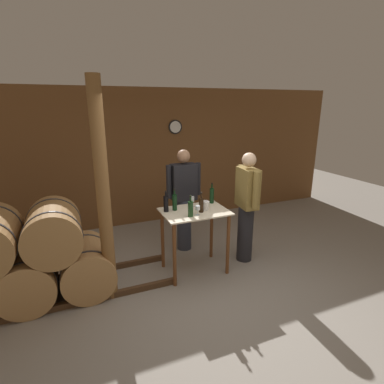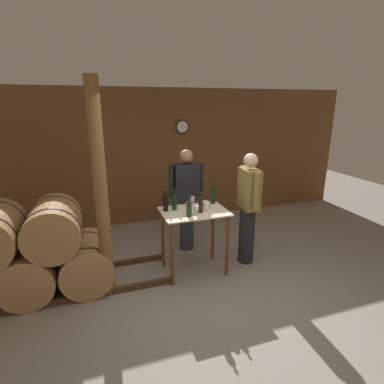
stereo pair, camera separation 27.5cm
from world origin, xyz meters
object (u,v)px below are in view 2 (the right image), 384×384
object	(u,v)px
wine_bottle_far_right	(213,195)
person_visitor_with_scarf	(248,207)
wooden_post	(101,194)
ice_bucket	(205,206)
wine_glass_near_center	(193,200)
person_host	(186,198)
wine_bottle_left	(174,201)
wine_glass_near_left	(196,208)
wine_bottle_right	(201,204)
wine_bottle_far_left	(166,203)
wine_bottle_center	(189,208)

from	to	relation	value
wine_bottle_far_right	person_visitor_with_scarf	bearing A→B (deg)	-25.77
wooden_post	wine_bottle_far_right	size ratio (longest dim) A/B	8.56
ice_bucket	person_visitor_with_scarf	world-z (taller)	person_visitor_with_scarf
wine_bottle_far_right	wine_glass_near_center	size ratio (longest dim) A/B	1.98
person_host	person_visitor_with_scarf	world-z (taller)	person_visitor_with_scarf
wine_bottle_left	wine_glass_near_center	size ratio (longest dim) A/B	1.97
person_host	ice_bucket	bearing A→B (deg)	-86.82
wine_glass_near_center	person_host	bearing A→B (deg)	81.75
wine_bottle_far_right	wine_glass_near_left	world-z (taller)	wine_bottle_far_right
wine_bottle_left	wine_bottle_right	size ratio (longest dim) A/B	1.09
ice_bucket	person_host	xyz separation A→B (m)	(-0.04, 0.73, -0.10)
wine_bottle_right	wine_glass_near_left	world-z (taller)	wine_bottle_right
wine_bottle_far_left	person_visitor_with_scarf	world-z (taller)	person_visitor_with_scarf
person_host	wooden_post	bearing A→B (deg)	-146.69
wine_bottle_far_left	wine_bottle_center	bearing A→B (deg)	-51.13
wine_bottle_far_right	person_visitor_with_scarf	world-z (taller)	person_visitor_with_scarf
wooden_post	person_visitor_with_scarf	distance (m)	2.15
wine_bottle_right	ice_bucket	distance (m)	0.13
wine_bottle_center	wine_glass_near_left	size ratio (longest dim) A/B	2.24
wine_bottle_far_left	wine_bottle_right	xyz separation A→B (m)	(0.45, -0.21, -0.01)
wooden_post	wine_bottle_far_right	bearing A→B (deg)	13.71
wine_bottle_center	wine_bottle_far_right	world-z (taller)	wine_bottle_far_right
wine_glass_near_left	person_visitor_with_scarf	size ratio (longest dim) A/B	0.08
wine_bottle_right	wine_glass_near_center	world-z (taller)	wine_bottle_right
person_host	wine_glass_near_left	bearing A→B (deg)	-98.91
wine_bottle_center	wine_glass_near_left	xyz separation A→B (m)	(0.11, 0.01, -0.02)
wine_bottle_left	wine_glass_near_left	distance (m)	0.38
wine_glass_near_left	ice_bucket	world-z (taller)	wine_glass_near_left
wine_bottle_center	wine_bottle_right	bearing A→B (deg)	26.03
wine_bottle_far_right	person_host	distance (m)	0.58
wine_bottle_right	wooden_post	bearing A→B (deg)	-176.18
wine_bottle_far_left	wine_glass_near_center	size ratio (longest dim) A/B	1.89
wine_bottle_left	person_host	size ratio (longest dim) A/B	0.18
wine_bottle_far_left	person_visitor_with_scarf	bearing A→B (deg)	-6.07
wine_bottle_left	wine_glass_near_center	xyz separation A→B (m)	(0.28, 0.03, -0.01)
wine_glass_near_center	person_visitor_with_scarf	xyz separation A→B (m)	(0.82, -0.17, -0.15)
wine_bottle_right	wine_bottle_far_left	bearing A→B (deg)	155.00
wine_bottle_far_right	person_host	bearing A→B (deg)	118.28
wine_bottle_far_right	person_visitor_with_scarf	size ratio (longest dim) A/B	0.18
wine_glass_near_left	ice_bucket	bearing A→B (deg)	42.17
ice_bucket	wine_bottle_far_right	bearing A→B (deg)	45.97
wine_glass_near_left	ice_bucket	distance (m)	0.24
wine_bottle_far_right	wine_bottle_right	bearing A→B (deg)	-135.56
wine_bottle_left	ice_bucket	size ratio (longest dim) A/B	2.50
wine_bottle_far_left	ice_bucket	xyz separation A→B (m)	(0.53, -0.13, -0.06)
wooden_post	ice_bucket	xyz separation A→B (m)	(1.39, 0.16, -0.35)
wooden_post	ice_bucket	distance (m)	1.44
wine_glass_near_center	wooden_post	bearing A→B (deg)	-165.37
wine_bottle_left	wine_glass_near_center	world-z (taller)	wine_bottle_left
wine_glass_near_left	wine_glass_near_center	bearing A→B (deg)	79.99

